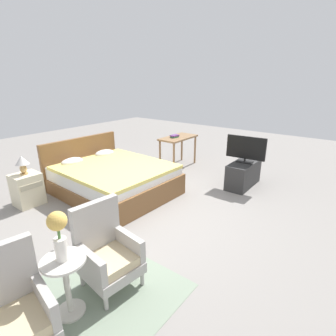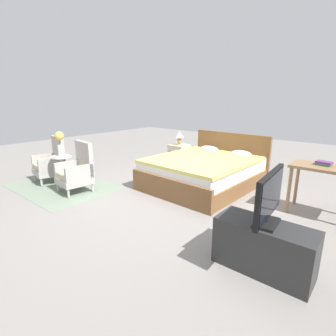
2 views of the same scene
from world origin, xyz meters
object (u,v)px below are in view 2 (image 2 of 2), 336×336
(armchair_by_window_right, at_px, (77,172))
(tv_stand, at_px, (264,247))
(nightstand, at_px, (179,156))
(book_stack, at_px, (324,163))
(vanity_desk, at_px, (330,175))
(side_table, at_px, (63,167))
(bed, at_px, (205,171))
(tv_flatscreen, at_px, (269,198))
(armchair_by_window_left, at_px, (51,163))
(table_lamp, at_px, (179,136))
(flower_vase, at_px, (60,141))

(armchair_by_window_right, relative_size, tv_stand, 0.96)
(nightstand, relative_size, book_stack, 2.59)
(tv_stand, distance_m, vanity_desk, 1.89)
(nightstand, distance_m, tv_stand, 4.14)
(armchair_by_window_right, relative_size, side_table, 1.50)
(bed, bearing_deg, book_stack, -1.06)
(nightstand, height_order, tv_flatscreen, tv_flatscreen)
(tv_stand, xyz_separation_m, vanity_desk, (0.24, 1.83, 0.39))
(armchair_by_window_left, distance_m, tv_stand, 4.50)
(tv_stand, bearing_deg, tv_flatscreen, 4.62)
(armchair_by_window_left, xyz_separation_m, armchair_by_window_right, (0.96, 0.00, 0.00))
(armchair_by_window_left, relative_size, side_table, 1.50)
(table_lamp, distance_m, vanity_desk, 3.49)
(bed, relative_size, tv_stand, 2.32)
(table_lamp, height_order, vanity_desk, table_lamp)
(side_table, bearing_deg, flower_vase, 90.00)
(table_lamp, distance_m, book_stack, 3.38)
(armchair_by_window_right, bearing_deg, tv_stand, -1.39)
(nightstand, relative_size, table_lamp, 1.74)
(armchair_by_window_left, distance_m, book_stack, 4.98)
(tv_flatscreen, relative_size, vanity_desk, 0.76)
(armchair_by_window_right, xyz_separation_m, tv_flatscreen, (3.54, -0.09, 0.41))
(side_table, xyz_separation_m, table_lamp, (0.88, 2.62, 0.41))
(bed, xyz_separation_m, nightstand, (-1.26, 0.79, -0.01))
(nightstand, bearing_deg, tv_flatscreen, -40.61)
(vanity_desk, relative_size, book_stack, 4.69)
(flower_vase, relative_size, vanity_desk, 0.46)
(nightstand, distance_m, table_lamp, 0.50)
(armchair_by_window_right, bearing_deg, bed, 47.79)
(side_table, height_order, nightstand, side_table)
(armchair_by_window_right, height_order, nightstand, armchair_by_window_right)
(armchair_by_window_left, relative_size, tv_flatscreen, 1.17)
(bed, height_order, flower_vase, flower_vase)
(flower_vase, height_order, tv_flatscreen, flower_vase)
(bed, bearing_deg, vanity_desk, -2.01)
(side_table, xyz_separation_m, tv_flatscreen, (4.03, -0.08, 0.41))
(armchair_by_window_right, relative_size, book_stack, 4.15)
(bed, distance_m, table_lamp, 1.56)
(armchair_by_window_left, relative_size, vanity_desk, 0.88)
(book_stack, bearing_deg, tv_stand, -94.14)
(armchair_by_window_right, distance_m, side_table, 0.49)
(bed, relative_size, tv_flatscreen, 2.84)
(bed, relative_size, flower_vase, 4.67)
(flower_vase, relative_size, nightstand, 0.83)
(table_lamp, xyz_separation_m, tv_stand, (3.14, -2.70, -0.53))
(flower_vase, height_order, table_lamp, flower_vase)
(nightstand, xyz_separation_m, tv_stand, (3.14, -2.69, -0.03))
(bed, xyz_separation_m, table_lamp, (-1.26, 0.79, 0.49))
(tv_flatscreen, bearing_deg, book_stack, 85.93)
(nightstand, height_order, book_stack, book_stack)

